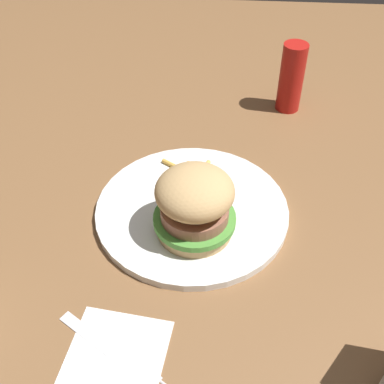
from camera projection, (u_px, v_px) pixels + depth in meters
ground_plane at (207, 210)px, 0.71m from camera, size 1.60×1.60×0.00m
plate at (192, 210)px, 0.71m from camera, size 0.28×0.28×0.01m
sandwich at (195, 204)px, 0.63m from camera, size 0.11×0.11×0.10m
fries_pile at (193, 176)px, 0.75m from camera, size 0.10×0.10×0.01m
napkin at (116, 356)px, 0.54m from camera, size 0.12×0.12×0.00m
fork at (117, 355)px, 0.54m from camera, size 0.15×0.11×0.00m
ketchup_bottle at (291, 78)px, 0.87m from camera, size 0.04×0.04×0.13m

